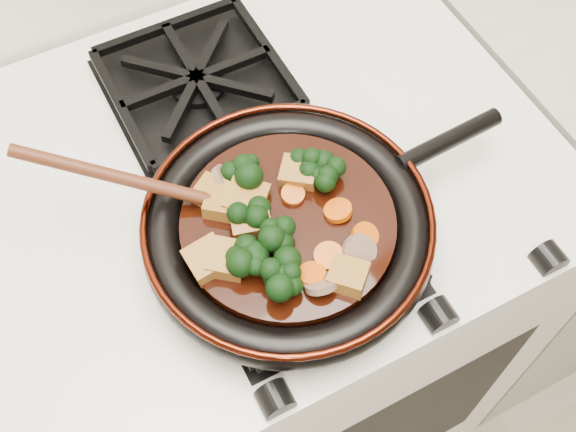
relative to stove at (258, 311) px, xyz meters
name	(u,v)px	position (x,y,z in m)	size (l,w,h in m)	color
stove	(258,311)	(0.00, 0.00, 0.00)	(0.76, 0.60, 0.90)	silver
burner_grate_front	(298,249)	(0.00, -0.14, 0.46)	(0.23, 0.23, 0.03)	black
burner_grate_back	(197,83)	(0.00, 0.14, 0.46)	(0.23, 0.23, 0.03)	black
skillet	(290,227)	(0.00, -0.13, 0.49)	(0.45, 0.33, 0.05)	black
braising_sauce	(288,226)	(0.00, -0.13, 0.50)	(0.24, 0.24, 0.02)	black
tofu_cube_0	(207,260)	(-0.10, -0.13, 0.52)	(0.04, 0.04, 0.02)	#906121
tofu_cube_1	(251,220)	(-0.04, -0.11, 0.52)	(0.04, 0.04, 0.02)	#906121
tofu_cube_2	(213,194)	(-0.06, -0.06, 0.52)	(0.04, 0.04, 0.02)	#906121
tofu_cube_3	(224,202)	(-0.06, -0.08, 0.52)	(0.04, 0.04, 0.02)	#906121
tofu_cube_4	(246,200)	(-0.04, -0.09, 0.52)	(0.04, 0.05, 0.02)	#906121
tofu_cube_5	(348,276)	(0.02, -0.22, 0.52)	(0.04, 0.04, 0.02)	#906121
tofu_cube_6	(227,260)	(-0.09, -0.14, 0.52)	(0.04, 0.04, 0.02)	#906121
tofu_cube_7	(299,173)	(0.03, -0.08, 0.52)	(0.04, 0.04, 0.02)	#906121
broccoli_floret_0	(251,260)	(-0.06, -0.15, 0.52)	(0.06, 0.06, 0.05)	black
broccoli_floret_1	(274,239)	(-0.03, -0.14, 0.52)	(0.06, 0.06, 0.06)	black
broccoli_floret_2	(249,215)	(-0.04, -0.10, 0.52)	(0.05, 0.05, 0.05)	black
broccoli_floret_3	(246,177)	(-0.02, -0.06, 0.52)	(0.06, 0.06, 0.05)	black
broccoli_floret_4	(329,172)	(0.06, -0.10, 0.52)	(0.05, 0.05, 0.05)	black
broccoli_floret_5	(283,278)	(-0.04, -0.19, 0.52)	(0.06, 0.06, 0.06)	black
broccoli_floret_6	(311,161)	(0.05, -0.07, 0.52)	(0.06, 0.06, 0.05)	black
carrot_coin_0	(255,263)	(-0.06, -0.16, 0.51)	(0.03, 0.03, 0.01)	#C74C05
carrot_coin_1	(293,194)	(0.01, -0.10, 0.51)	(0.03, 0.03, 0.01)	#C74C05
carrot_coin_2	(365,236)	(0.06, -0.18, 0.51)	(0.03, 0.03, 0.01)	#C74C05
carrot_coin_3	(338,211)	(0.05, -0.14, 0.51)	(0.03, 0.03, 0.01)	#C74C05
carrot_coin_4	(329,256)	(0.01, -0.19, 0.51)	(0.03, 0.03, 0.01)	#C74C05
carrot_coin_5	(312,274)	(-0.01, -0.20, 0.51)	(0.03, 0.03, 0.01)	#C74C05
mushroom_slice_0	(360,251)	(0.04, -0.20, 0.52)	(0.04, 0.04, 0.01)	brown
mushroom_slice_1	(321,284)	(-0.01, -0.21, 0.52)	(0.04, 0.04, 0.01)	brown
mushroom_slice_2	(226,180)	(-0.04, -0.05, 0.52)	(0.04, 0.04, 0.01)	brown
wooden_spoon	(170,190)	(-0.11, -0.05, 0.53)	(0.14, 0.11, 0.24)	#4A2110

